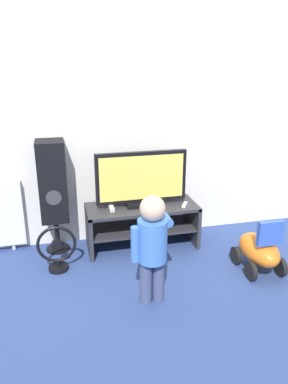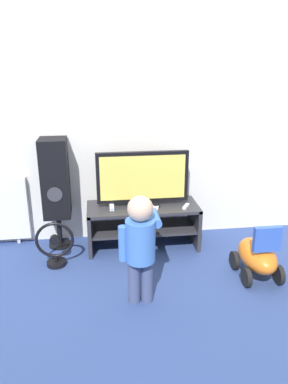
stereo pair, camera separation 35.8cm
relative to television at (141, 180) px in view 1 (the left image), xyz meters
The scene contains 11 objects.
ground_plane 0.75m from the television, 90.00° to the right, with size 16.00×16.00×0.00m, color navy.
wall_back 0.66m from the television, 90.00° to the left, with size 10.00×0.06×2.60m.
tv_stand 0.42m from the television, 90.00° to the right, with size 1.11×0.45×0.44m.
television is the anchor object (origin of this frame).
game_console 0.40m from the television, behind, with size 0.04×0.16×0.04m.
remote_primary 0.50m from the television, 15.89° to the right, with size 0.10×0.13×0.03m.
remote_secondary 0.31m from the television, 46.75° to the right, with size 0.07×0.13×0.03m.
child 0.97m from the television, 98.25° to the right, with size 0.34×0.50×0.89m.
speaker_tower 0.85m from the television, behind, with size 0.26×0.29×1.12m.
floor_fan 1.04m from the television, 160.48° to the right, with size 0.35×0.18×0.44m.
ride_on_toy 1.28m from the television, 38.56° to the right, with size 0.33×0.52×0.54m.
Camera 1 is at (-0.80, -3.15, 1.82)m, focal length 35.00 mm.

